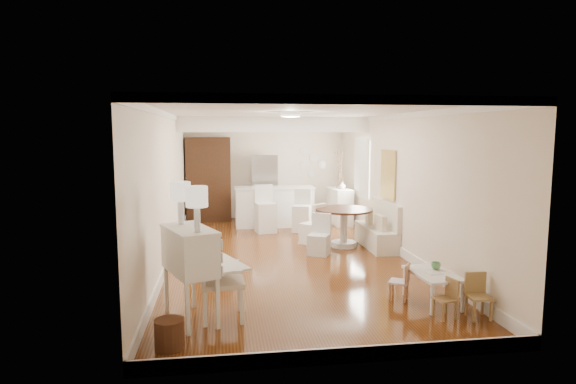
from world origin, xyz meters
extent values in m
plane|color=brown|center=(0.00, 0.00, 0.00)|extent=(9.00, 9.00, 0.00)
cube|color=white|center=(0.00, 0.00, 2.80)|extent=(4.50, 9.00, 0.04)
cube|color=white|center=(0.00, 4.50, 1.40)|extent=(4.50, 0.04, 2.80)
cube|color=white|center=(0.00, -4.50, 1.40)|extent=(4.50, 0.04, 2.80)
cube|color=white|center=(-2.25, 0.00, 1.40)|extent=(0.04, 9.00, 2.80)
cube|color=white|center=(2.25, 0.00, 1.40)|extent=(0.04, 9.00, 2.80)
cube|color=white|center=(0.00, 2.20, 2.62)|extent=(4.50, 0.45, 0.36)
cube|color=tan|center=(2.21, 0.50, 1.55)|extent=(0.04, 0.84, 1.04)
cube|color=white|center=(2.23, 2.40, 1.55)|extent=(0.04, 1.10, 1.40)
cylinder|color=#381E11|center=(-1.20, 4.48, 1.85)|extent=(0.30, 0.03, 0.30)
cylinder|color=white|center=(0.00, -0.50, 2.75)|extent=(0.36, 0.36, 0.08)
cube|color=white|center=(-1.67, -3.06, 0.61)|extent=(1.26, 1.27, 1.23)
cube|color=white|center=(-1.26, -3.06, 0.52)|extent=(0.62, 0.62, 1.03)
cylinder|color=#512D19|center=(-1.87, -3.86, 0.17)|extent=(0.39, 0.39, 0.34)
cube|color=white|center=(1.70, -2.89, 0.23)|extent=(0.61, 0.94, 0.45)
cube|color=olive|center=(1.63, -3.43, 0.27)|extent=(0.31, 0.31, 0.53)
cube|color=#B97B54|center=(1.28, -2.68, 0.28)|extent=(0.37, 0.37, 0.56)
cube|color=#A5814B|center=(2.06, -3.52, 0.30)|extent=(0.30, 0.30, 0.60)
cube|color=silver|center=(1.99, 0.50, 0.49)|extent=(0.52, 1.60, 0.98)
cylinder|color=#3F2014|center=(1.32, 0.64, 0.41)|extent=(1.59, 1.59, 0.82)
cube|color=silver|center=(0.66, 0.04, 0.41)|extent=(0.53, 0.54, 0.82)
cube|color=white|center=(0.71, 1.02, 0.45)|extent=(0.61, 0.61, 0.90)
cube|color=white|center=(0.10, 3.10, 0.52)|extent=(2.05, 0.65, 1.03)
cube|color=white|center=(-0.20, 2.35, 0.58)|extent=(0.53, 0.53, 1.16)
cube|color=white|center=(0.69, 2.32, 0.52)|extent=(0.53, 0.53, 1.04)
cube|color=#381E11|center=(-1.60, 4.18, 1.15)|extent=(1.20, 0.60, 2.30)
imported|color=silver|center=(0.30, 4.15, 0.90)|extent=(0.75, 0.65, 1.80)
cube|color=silver|center=(1.86, 3.19, 0.48)|extent=(0.52, 1.03, 0.95)
imported|color=#5EA163|center=(1.81, -2.75, 0.50)|extent=(0.16, 0.16, 0.11)
imported|color=silver|center=(1.92, 3.14, 1.04)|extent=(0.20, 0.20, 0.18)
camera|label=1|loc=(-1.26, -9.18, 2.42)|focal=30.00mm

